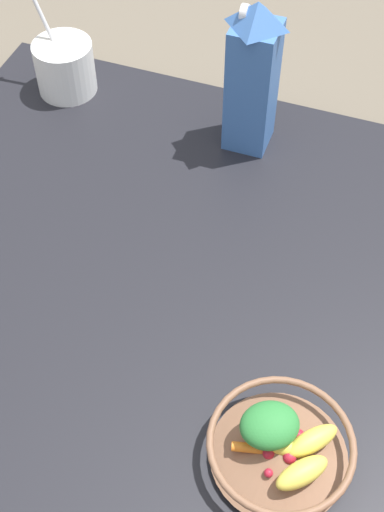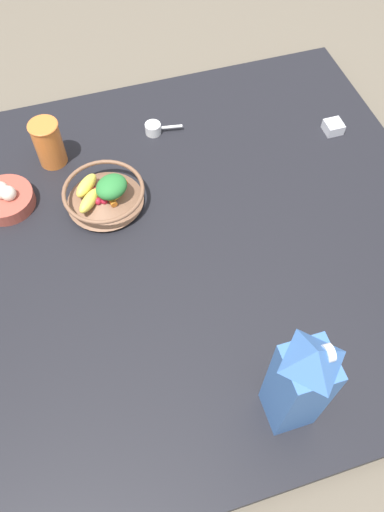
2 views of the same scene
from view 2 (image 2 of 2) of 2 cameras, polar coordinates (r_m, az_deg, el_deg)
The scene contains 8 objects.
ground_plane at distance 1.21m, azimuth 1.89°, elevation 1.81°, with size 6.00×6.00×0.00m, color #665B4C.
countertop at distance 1.20m, azimuth 1.91°, elevation 2.24°, with size 1.14×1.14×0.03m.
fruit_bowl at distance 1.23m, azimuth -10.00°, elevation 6.99°, with size 0.20×0.20×0.09m.
milk_carton at distance 0.88m, azimuth 12.19°, elevation -14.11°, with size 0.08×0.08×0.29m.
drinking_cup at distance 1.33m, azimuth -16.11°, elevation 12.36°, with size 0.08×0.08×0.13m.
spice_jar at distance 1.45m, azimuth 15.83°, elevation 13.96°, with size 0.05×0.05×0.03m.
measuring_scoop at distance 1.40m, azimuth -4.34°, elevation 14.33°, with size 0.04×0.10×0.03m.
garlic_bowl at distance 1.30m, azimuth -20.53°, elevation 6.20°, with size 0.14×0.14×0.07m.
Camera 2 is at (-0.64, 0.24, 1.00)m, focal length 35.00 mm.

